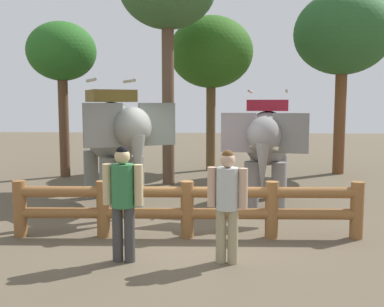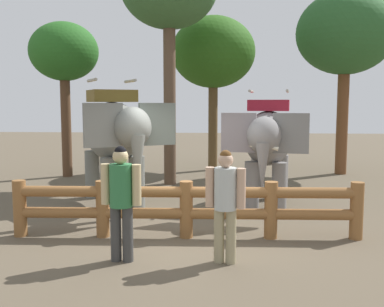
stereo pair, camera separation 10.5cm
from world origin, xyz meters
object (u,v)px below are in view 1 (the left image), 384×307
(log_fence, at_px, (187,205))
(elephant_center, at_px, (267,141))
(tree_back_center, at_px, (343,35))
(tree_deep_back, at_px, (211,53))
(tourist_man_in_blue, at_px, (227,198))
(tourist_woman_in_black, at_px, (123,195))
(tree_far_right, at_px, (62,54))
(elephant_near_left, at_px, (114,135))

(log_fence, distance_m, elephant_center, 3.40)
(log_fence, height_order, tree_back_center, tree_back_center)
(log_fence, distance_m, tree_deep_back, 9.31)
(elephant_center, distance_m, tourist_man_in_blue, 4.21)
(elephant_center, bearing_deg, tree_deep_back, 104.23)
(tourist_woman_in_black, bearing_deg, elephant_center, 57.36)
(tree_back_center, relative_size, tree_far_right, 1.22)
(log_fence, height_order, tourist_woman_in_black, tourist_woman_in_black)
(log_fence, relative_size, tree_far_right, 1.25)
(elephant_near_left, relative_size, tourist_woman_in_black, 1.96)
(tourist_man_in_blue, bearing_deg, tourist_woman_in_black, -178.64)
(log_fence, xyz_separation_m, tree_deep_back, (0.26, 8.55, 3.68))
(tree_back_center, height_order, tree_deep_back, tree_back_center)
(tourist_man_in_blue, bearing_deg, tree_deep_back, 92.65)
(log_fence, height_order, tree_far_right, tree_far_right)
(log_fence, xyz_separation_m, tree_back_center, (4.77, 7.95, 4.21))
(tourist_woman_in_black, distance_m, tree_back_center, 11.50)
(elephant_center, bearing_deg, tourist_man_in_blue, -104.02)
(log_fence, bearing_deg, tree_far_right, 124.63)
(elephant_near_left, height_order, tree_deep_back, tree_deep_back)
(elephant_center, xyz_separation_m, tree_far_right, (-6.35, 3.94, 2.52))
(elephant_near_left, height_order, tree_far_right, tree_far_right)
(tree_far_right, bearing_deg, elephant_center, -31.81)
(elephant_near_left, xyz_separation_m, tree_back_center, (6.72, 5.34, 3.10))
(elephant_near_left, height_order, tourist_woman_in_black, elephant_near_left)
(tree_back_center, relative_size, tree_deep_back, 1.12)
(log_fence, height_order, tourist_man_in_blue, tourist_man_in_blue)
(tourist_man_in_blue, distance_m, tree_back_center, 10.77)
(tourist_man_in_blue, relative_size, tree_back_center, 0.28)
(tree_back_center, bearing_deg, tree_far_right, -172.49)
(tree_back_center, bearing_deg, elephant_center, -120.51)
(tourist_woman_in_black, distance_m, tree_far_right, 9.36)
(log_fence, xyz_separation_m, tree_far_right, (-4.63, 6.71, 3.48))
(elephant_near_left, relative_size, tree_far_right, 0.69)
(tree_far_right, distance_m, tree_deep_back, 5.23)
(tree_far_right, bearing_deg, tourist_woman_in_black, -65.05)
(tree_far_right, xyz_separation_m, tree_deep_back, (4.89, 1.84, 0.19))
(tourist_woman_in_black, distance_m, tree_deep_back, 10.45)
(tourist_woman_in_black, relative_size, tree_back_center, 0.29)
(tourist_man_in_blue, relative_size, tree_deep_back, 0.31)
(elephant_center, bearing_deg, tree_far_right, 148.19)
(elephant_center, relative_size, tourist_man_in_blue, 1.88)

